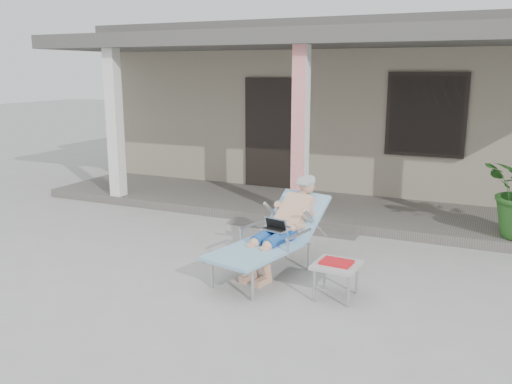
% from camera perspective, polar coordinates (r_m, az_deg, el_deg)
% --- Properties ---
extents(ground, '(60.00, 60.00, 0.00)m').
position_cam_1_polar(ground, '(6.71, -1.77, -8.17)').
color(ground, '#9E9E99').
rests_on(ground, ground).
extents(house, '(10.40, 5.40, 3.30)m').
position_cam_1_polar(house, '(12.46, 11.53, 9.14)').
color(house, gray).
rests_on(house, ground).
extents(porch_deck, '(10.00, 2.00, 0.15)m').
position_cam_1_polar(porch_deck, '(9.36, 6.29, -1.69)').
color(porch_deck, '#605B56').
rests_on(porch_deck, ground).
extents(porch_overhang, '(10.00, 2.30, 2.85)m').
position_cam_1_polar(porch_overhang, '(9.02, 6.61, 15.16)').
color(porch_overhang, silver).
rests_on(porch_overhang, porch_deck).
extents(porch_step, '(2.00, 0.30, 0.07)m').
position_cam_1_polar(porch_step, '(8.32, 3.82, -3.75)').
color(porch_step, '#605B56').
rests_on(porch_step, ground).
extents(lounger, '(1.05, 1.86, 1.17)m').
position_cam_1_polar(lounger, '(6.44, 2.30, -2.36)').
color(lounger, '#B7B7BC').
rests_on(lounger, ground).
extents(side_table, '(0.49, 0.49, 0.41)m').
position_cam_1_polar(side_table, '(5.87, 8.47, -7.80)').
color(side_table, '#A7A7A3').
rests_on(side_table, ground).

